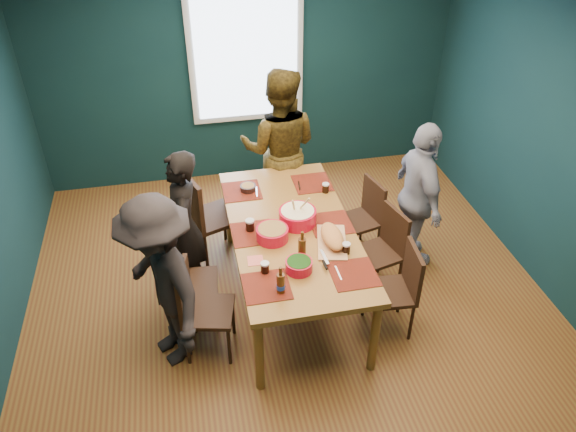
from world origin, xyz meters
name	(u,v)px	position (x,y,z in m)	size (l,w,h in m)	color
room	(283,165)	(0.00, 0.27, 1.37)	(5.01, 5.01, 2.71)	brown
dining_table	(292,235)	(0.04, 0.05, 0.75)	(1.09, 2.18, 0.83)	olive
chair_left_far	(204,212)	(-0.71, 0.79, 0.61)	(0.60, 0.60, 1.04)	black
chair_left_mid	(184,277)	(-0.97, -0.06, 0.52)	(0.44, 0.44, 0.89)	black
chair_left_near	(198,304)	(-0.88, -0.43, 0.53)	(0.49, 0.49, 0.91)	black
chair_right_far	(365,213)	(0.93, 0.60, 0.49)	(0.46, 0.46, 0.85)	black
chair_right_mid	(385,245)	(0.95, 0.03, 0.51)	(0.48, 0.48, 0.88)	black
chair_right_near	(400,284)	(0.88, -0.53, 0.52)	(0.43, 0.43, 0.89)	black
person_far_left	(184,227)	(-0.92, 0.36, 0.76)	(0.56, 0.37, 1.53)	black
person_back	(280,149)	(0.18, 1.39, 0.91)	(0.88, 0.69, 1.81)	black
person_right	(419,197)	(1.38, 0.36, 0.79)	(0.92, 0.38, 1.57)	white
person_near_left	(161,284)	(-1.14, -0.44, 0.81)	(1.04, 0.60, 1.62)	black
bowl_salad	(272,233)	(-0.17, -0.07, 0.89)	(0.28, 0.28, 0.12)	#BC0B2A
bowl_dumpling	(297,216)	(0.10, 0.12, 0.90)	(0.34, 0.34, 0.32)	#BC0B2A
bowl_herbs	(299,265)	(-0.03, -0.52, 0.88)	(0.22, 0.22, 0.10)	#BC0B2A
cutting_board	(332,238)	(0.33, -0.23, 0.89)	(0.35, 0.63, 0.13)	tan
small_bowl	(248,188)	(-0.26, 0.75, 0.86)	(0.15, 0.15, 0.06)	black
beer_bottle_a	(281,283)	(-0.22, -0.75, 0.92)	(0.07, 0.07, 0.25)	#46240C
beer_bottle_b	(302,247)	(0.03, -0.36, 0.93)	(0.07, 0.07, 0.26)	#46240C
cola_glass_a	(265,267)	(-0.31, -0.49, 0.88)	(0.07, 0.07, 0.10)	black
cola_glass_b	(346,248)	(0.41, -0.38, 0.88)	(0.07, 0.07, 0.10)	black
cola_glass_c	(326,187)	(0.49, 0.57, 0.88)	(0.07, 0.07, 0.10)	black
cola_glass_d	(250,225)	(-0.34, 0.10, 0.89)	(0.08, 0.08, 0.11)	black
napkin_a	(326,223)	(0.35, 0.07, 0.83)	(0.13, 0.13, 0.00)	#DF665E
napkin_b	(255,261)	(-0.36, -0.33, 0.83)	(0.13, 0.13, 0.00)	#DF665E
napkin_c	(348,275)	(0.35, -0.67, 0.83)	(0.13, 0.13, 0.00)	#DF665E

